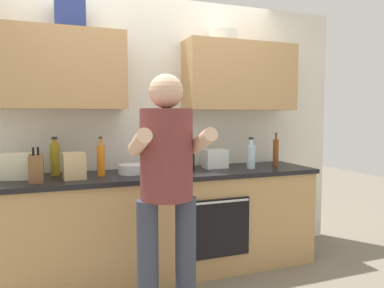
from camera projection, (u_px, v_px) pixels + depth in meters
ground_plane at (163, 272)px, 3.22m from camera, size 12.00×12.00×0.00m
back_wall_unit at (153, 105)px, 3.36m from camera, size 4.00×0.38×2.50m
counter at (163, 223)px, 3.18m from camera, size 2.84×0.67×0.90m
person_standing at (167, 180)px, 2.33m from camera, size 0.49×0.45×1.66m
bottle_juice at (101, 160)px, 2.96m from camera, size 0.07×0.07×0.32m
bottle_wine at (175, 157)px, 3.23m from camera, size 0.07×0.07×0.29m
bottle_oil at (55, 159)px, 2.99m from camera, size 0.08×0.08×0.32m
bottle_vinegar at (276, 152)px, 3.50m from camera, size 0.05×0.05×0.33m
bottle_soy at (192, 158)px, 3.27m from camera, size 0.06×0.06×0.28m
bottle_water at (251, 155)px, 3.38m from camera, size 0.08×0.08×0.29m
cup_coffee at (164, 170)px, 2.96m from camera, size 0.07×0.07×0.10m
mixing_bowl at (132, 169)px, 3.08m from camera, size 0.23×0.23×0.08m
knife_block at (36, 169)px, 2.67m from camera, size 0.10×0.14×0.26m
grocery_bag_produce at (215, 159)px, 3.41m from camera, size 0.22×0.16×0.18m
grocery_bag_bread at (74, 166)px, 2.82m from camera, size 0.18×0.17×0.21m
grocery_bag_rice at (18, 166)px, 2.82m from camera, size 0.24×0.20×0.20m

